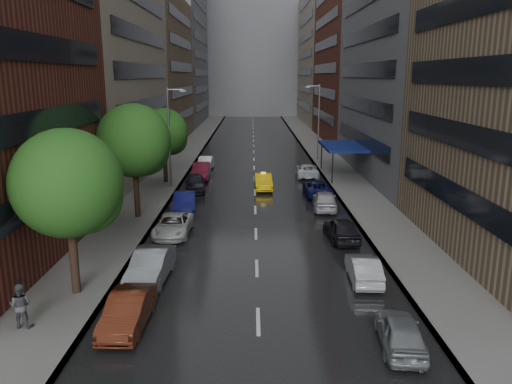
# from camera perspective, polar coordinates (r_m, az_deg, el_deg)

# --- Properties ---
(ground) EXTENTS (220.00, 220.00, 0.00)m
(ground) POSITION_cam_1_polar(r_m,az_deg,el_deg) (18.45, 0.42, -20.38)
(ground) COLOR gray
(ground) RESTS_ON ground
(road) EXTENTS (14.00, 140.00, 0.01)m
(road) POSITION_cam_1_polar(r_m,az_deg,el_deg) (66.16, -0.25, 4.34)
(road) COLOR black
(road) RESTS_ON ground
(sidewalk_left) EXTENTS (4.00, 140.00, 0.15)m
(sidewalk_left) POSITION_cam_1_polar(r_m,az_deg,el_deg) (66.72, -8.02, 4.35)
(sidewalk_left) COLOR gray
(sidewalk_left) RESTS_ON ground
(sidewalk_right) EXTENTS (4.00, 140.00, 0.15)m
(sidewalk_right) POSITION_cam_1_polar(r_m,az_deg,el_deg) (66.79, 7.52, 4.38)
(sidewalk_right) COLOR gray
(sidewalk_right) RESTS_ON ground
(buildings_left) EXTENTS (8.00, 108.00, 38.00)m
(buildings_left) POSITION_cam_1_polar(r_m,az_deg,el_deg) (75.83, -12.25, 17.30)
(buildings_left) COLOR maroon
(buildings_left) RESTS_ON ground
(buildings_right) EXTENTS (8.05, 109.10, 36.00)m
(buildings_right) POSITION_cam_1_polar(r_m,az_deg,el_deg) (73.82, 11.96, 16.69)
(buildings_right) COLOR #937A5B
(buildings_right) RESTS_ON ground
(building_far) EXTENTS (40.00, 14.00, 32.00)m
(building_far) POSITION_cam_1_polar(r_m,az_deg,el_deg) (133.49, -0.38, 15.70)
(building_far) COLOR slate
(building_far) RESTS_ON ground
(tree_near) EXTENTS (4.99, 4.99, 7.95)m
(tree_near) POSITION_cam_1_polar(r_m,az_deg,el_deg) (24.06, -20.76, 0.91)
(tree_near) COLOR #382619
(tree_near) RESTS_ON ground
(tree_mid) EXTENTS (5.22, 5.22, 8.31)m
(tree_mid) POSITION_cam_1_polar(r_m,az_deg,el_deg) (36.40, -13.79, 5.70)
(tree_mid) COLOR #382619
(tree_mid) RESTS_ON ground
(tree_far) EXTENTS (4.53, 4.53, 7.22)m
(tree_far) POSITION_cam_1_polar(r_m,az_deg,el_deg) (48.31, -10.49, 6.73)
(tree_far) COLOR #382619
(tree_far) RESTS_ON ground
(taxi) EXTENTS (1.66, 4.41, 1.44)m
(taxi) POSITION_cam_1_polar(r_m,az_deg,el_deg) (45.63, 0.83, 1.21)
(taxi) COLOR #E1B10B
(taxi) RESTS_ON ground
(parked_cars_left) EXTENTS (2.33, 40.09, 1.58)m
(parked_cars_left) POSITION_cam_1_polar(r_m,az_deg,el_deg) (38.33, -8.18, -1.22)
(parked_cars_left) COLOR #4E1E0F
(parked_cars_left) RESTS_ON ground
(parked_cars_right) EXTENTS (2.42, 37.50, 1.51)m
(parked_cars_right) POSITION_cam_1_polar(r_m,az_deg,el_deg) (37.67, 8.18, -1.55)
(parked_cars_right) COLOR slate
(parked_cars_right) RESTS_ON ground
(ped_black_umbrella) EXTENTS (0.96, 0.98, 2.09)m
(ped_black_umbrella) POSITION_cam_1_polar(r_m,az_deg,el_deg) (22.75, -25.38, -10.98)
(ped_black_umbrella) COLOR #48474C
(ped_black_umbrella) RESTS_ON sidewalk_left
(street_lamp_left) EXTENTS (1.74, 0.22, 9.00)m
(street_lamp_left) POSITION_cam_1_polar(r_m,az_deg,el_deg) (46.28, -9.82, 6.42)
(street_lamp_left) COLOR gray
(street_lamp_left) RESTS_ON sidewalk_left
(street_lamp_right) EXTENTS (1.74, 0.22, 9.00)m
(street_lamp_right) POSITION_cam_1_polar(r_m,az_deg,el_deg) (61.12, 7.10, 8.12)
(street_lamp_right) COLOR gray
(street_lamp_right) RESTS_ON sidewalk_right
(awning) EXTENTS (4.00, 8.00, 3.12)m
(awning) POSITION_cam_1_polar(r_m,az_deg,el_deg) (51.69, 9.87, 5.16)
(awning) COLOR navy
(awning) RESTS_ON sidewalk_right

